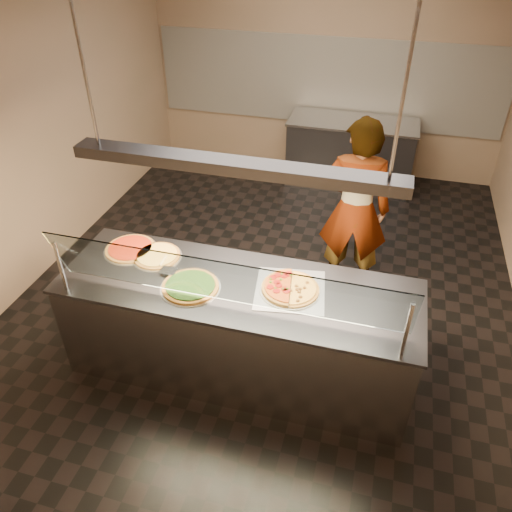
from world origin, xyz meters
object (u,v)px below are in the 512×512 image
(half_pizza_sausage, at_px, (304,290))
(pizza_spatula, at_px, (166,264))
(pizza_cheese, at_px, (157,255))
(heat_lamp_housing, at_px, (234,166))
(pizza_spinach, at_px, (191,286))
(pizza_tomato, at_px, (131,248))
(perforated_tray, at_px, (290,290))
(prep_table, at_px, (350,153))
(worker, at_px, (355,210))
(half_pizza_pepperoni, at_px, (277,285))
(sneeze_guard, at_px, (222,282))
(serving_counter, at_px, (239,328))

(half_pizza_sausage, distance_m, pizza_spatula, 1.16)
(pizza_cheese, distance_m, heat_lamp_housing, 1.28)
(pizza_spinach, relative_size, pizza_tomato, 1.05)
(perforated_tray, xyz_separation_m, prep_table, (0.06, 3.77, -0.47))
(worker, distance_m, heat_lamp_housing, 1.90)
(perforated_tray, height_order, half_pizza_pepperoni, half_pizza_pepperoni)
(prep_table, bearing_deg, perforated_tray, -90.92)
(half_pizza_pepperoni, bearing_deg, half_pizza_sausage, -0.77)
(sneeze_guard, bearing_deg, pizza_spinach, 147.56)
(pizza_tomato, relative_size, heat_lamp_housing, 0.20)
(pizza_cheese, bearing_deg, prep_table, 71.22)
(pizza_spatula, xyz_separation_m, heat_lamp_housing, (0.64, -0.07, 0.99))
(serving_counter, xyz_separation_m, prep_table, (0.47, 3.82, 0.00))
(pizza_spinach, bearing_deg, pizza_cheese, 143.91)
(heat_lamp_housing, bearing_deg, prep_table, 82.99)
(pizza_spatula, xyz_separation_m, prep_table, (1.11, 3.75, -0.49))
(heat_lamp_housing, bearing_deg, half_pizza_sausage, 5.36)
(sneeze_guard, bearing_deg, half_pizza_sausage, 37.15)
(serving_counter, distance_m, half_pizza_pepperoni, 0.59)
(perforated_tray, xyz_separation_m, pizza_spinach, (-0.75, -0.17, 0.01))
(half_pizza_sausage, relative_size, pizza_cheese, 1.13)
(half_pizza_pepperoni, height_order, heat_lamp_housing, heat_lamp_housing)
(prep_table, distance_m, heat_lamp_housing, 4.13)
(pizza_tomato, bearing_deg, heat_lamp_housing, -11.97)
(pizza_spatula, bearing_deg, sneeze_guard, -32.92)
(half_pizza_pepperoni, xyz_separation_m, pizza_spinach, (-0.65, -0.18, -0.02))
(half_pizza_pepperoni, height_order, pizza_spatula, half_pizza_pepperoni)
(sneeze_guard, relative_size, pizza_spatula, 11.21)
(serving_counter, xyz_separation_m, half_pizza_pepperoni, (0.30, 0.05, 0.50))
(sneeze_guard, xyz_separation_m, pizza_tomato, (-1.03, 0.56, -0.28))
(half_pizza_sausage, bearing_deg, pizza_spatula, 178.85)
(perforated_tray, bearing_deg, heat_lamp_housing, -172.94)
(pizza_spatula, bearing_deg, pizza_cheese, 138.46)
(sneeze_guard, relative_size, pizza_cheese, 6.33)
(sneeze_guard, xyz_separation_m, prep_table, (0.47, 4.16, -0.76))
(pizza_spinach, distance_m, heat_lamp_housing, 1.07)
(half_pizza_pepperoni, distance_m, pizza_cheese, 1.08)
(serving_counter, distance_m, pizza_spinach, 0.60)
(pizza_cheese, relative_size, pizza_spatula, 1.77)
(pizza_spinach, height_order, heat_lamp_housing, heat_lamp_housing)
(serving_counter, height_order, half_pizza_pepperoni, half_pizza_pepperoni)
(worker, bearing_deg, pizza_spatula, 40.16)
(prep_table, xyz_separation_m, heat_lamp_housing, (-0.47, -3.82, 1.48))
(pizza_spinach, bearing_deg, pizza_tomato, 153.54)
(half_pizza_sausage, height_order, pizza_spatula, half_pizza_sausage)
(pizza_cheese, relative_size, worker, 0.22)
(heat_lamp_housing, bearing_deg, pizza_tomato, 168.03)
(half_pizza_sausage, xyz_separation_m, heat_lamp_housing, (-0.52, -0.05, 0.99))
(sneeze_guard, relative_size, half_pizza_pepperoni, 5.62)
(serving_counter, xyz_separation_m, pizza_tomato, (-1.03, 0.22, 0.48))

